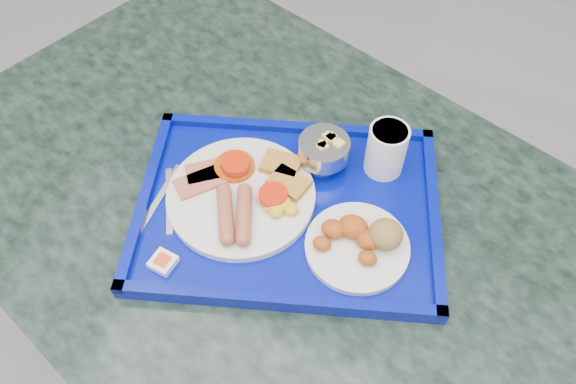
{
  "coord_description": "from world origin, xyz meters",
  "views": [
    {
      "loc": [
        0.14,
        0.1,
        1.58
      ],
      "look_at": [
        -0.05,
        0.61,
        0.85
      ],
      "focal_mm": 35.0,
      "sensor_mm": 36.0,
      "label": 1
    }
  ],
  "objects_px": {
    "table": "(269,256)",
    "fruit_bowl": "(324,149)",
    "main_plate": "(245,194)",
    "tray": "(288,208)",
    "juice_cup": "(386,148)",
    "bread_plate": "(361,241)"
  },
  "relations": [
    {
      "from": "tray",
      "to": "fruit_bowl",
      "type": "relative_size",
      "value": 6.56
    },
    {
      "from": "fruit_bowl",
      "to": "juice_cup",
      "type": "relative_size",
      "value": 0.94
    },
    {
      "from": "table",
      "to": "main_plate",
      "type": "bearing_deg",
      "value": -135.01
    },
    {
      "from": "table",
      "to": "fruit_bowl",
      "type": "bearing_deg",
      "value": 51.79
    },
    {
      "from": "tray",
      "to": "bread_plate",
      "type": "bearing_deg",
      "value": -13.52
    },
    {
      "from": "bread_plate",
      "to": "table",
      "type": "bearing_deg",
      "value": 165.27
    },
    {
      "from": "tray",
      "to": "juice_cup",
      "type": "height_order",
      "value": "juice_cup"
    },
    {
      "from": "tray",
      "to": "juice_cup",
      "type": "bearing_deg",
      "value": 47.61
    },
    {
      "from": "table",
      "to": "fruit_bowl",
      "type": "distance_m",
      "value": 0.29
    },
    {
      "from": "table",
      "to": "tray",
      "type": "xyz_separation_m",
      "value": [
        0.05,
        -0.02,
        0.21
      ]
    },
    {
      "from": "main_plate",
      "to": "fruit_bowl",
      "type": "bearing_deg",
      "value": 50.17
    },
    {
      "from": "fruit_bowl",
      "to": "juice_cup",
      "type": "xyz_separation_m",
      "value": [
        0.1,
        0.03,
        0.01
      ]
    },
    {
      "from": "juice_cup",
      "to": "tray",
      "type": "bearing_deg",
      "value": -132.39
    },
    {
      "from": "main_plate",
      "to": "juice_cup",
      "type": "relative_size",
      "value": 2.64
    },
    {
      "from": "main_plate",
      "to": "juice_cup",
      "type": "xyz_separation_m",
      "value": [
        0.2,
        0.15,
        0.04
      ]
    },
    {
      "from": "bread_plate",
      "to": "juice_cup",
      "type": "bearing_deg",
      "value": 93.1
    },
    {
      "from": "table",
      "to": "main_plate",
      "type": "relative_size",
      "value": 5.9
    },
    {
      "from": "table",
      "to": "juice_cup",
      "type": "distance_m",
      "value": 0.34
    },
    {
      "from": "main_plate",
      "to": "fruit_bowl",
      "type": "xyz_separation_m",
      "value": [
        0.1,
        0.12,
        0.03
      ]
    },
    {
      "from": "main_plate",
      "to": "bread_plate",
      "type": "xyz_separation_m",
      "value": [
        0.21,
        -0.02,
        0.0
      ]
    },
    {
      "from": "table",
      "to": "juice_cup",
      "type": "xyz_separation_m",
      "value": [
        0.17,
        0.12,
        0.27
      ]
    },
    {
      "from": "tray",
      "to": "fruit_bowl",
      "type": "xyz_separation_m",
      "value": [
        0.03,
        0.11,
        0.05
      ]
    }
  ]
}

